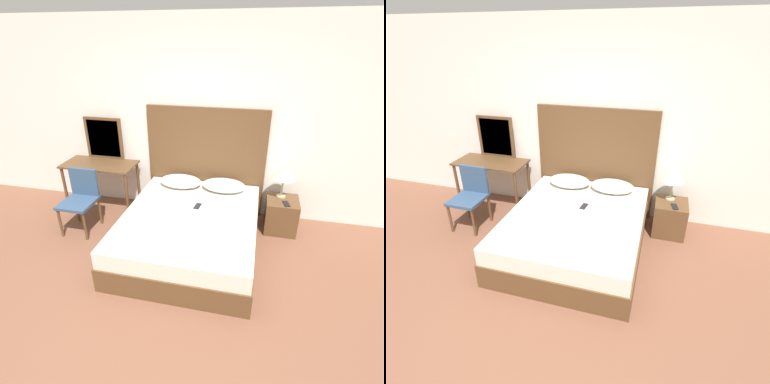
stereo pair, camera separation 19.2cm
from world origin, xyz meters
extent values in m
plane|color=brown|center=(0.00, 0.00, 0.00)|extent=(16.00, 16.00, 0.00)
cube|color=white|center=(0.00, 2.34, 1.35)|extent=(10.00, 0.06, 2.70)
cube|color=brown|center=(0.10, 1.28, 0.15)|extent=(1.62, 1.93, 0.29)
cube|color=silver|center=(0.10, 1.28, 0.39)|extent=(1.59, 1.89, 0.21)
cube|color=brown|center=(0.10, 2.27, 0.79)|extent=(1.70, 0.05, 1.57)
ellipsoid|color=silver|center=(-0.21, 2.00, 0.57)|extent=(0.60, 0.38, 0.15)
ellipsoid|color=silver|center=(0.41, 2.00, 0.57)|extent=(0.60, 0.38, 0.15)
cube|color=#232328|center=(0.15, 1.47, 0.50)|extent=(0.09, 0.16, 0.01)
cube|color=brown|center=(1.22, 1.96, 0.23)|extent=(0.42, 0.44, 0.46)
cylinder|color=tan|center=(1.19, 2.05, 0.47)|extent=(0.12, 0.12, 0.02)
cylinder|color=tan|center=(1.19, 2.05, 0.61)|extent=(0.02, 0.02, 0.26)
cone|color=beige|center=(1.19, 2.05, 0.83)|extent=(0.31, 0.31, 0.17)
cube|color=black|center=(1.25, 1.85, 0.47)|extent=(0.10, 0.16, 0.01)
cube|color=brown|center=(-1.44, 1.96, 0.74)|extent=(1.07, 0.52, 0.02)
cylinder|color=brown|center=(-1.93, 1.74, 0.36)|extent=(0.04, 0.04, 0.73)
cylinder|color=brown|center=(-0.94, 1.74, 0.36)|extent=(0.04, 0.04, 0.73)
cylinder|color=brown|center=(-1.93, 2.17, 0.36)|extent=(0.04, 0.04, 0.73)
cylinder|color=brown|center=(-0.94, 2.17, 0.36)|extent=(0.04, 0.04, 0.73)
cube|color=brown|center=(-1.44, 2.19, 1.07)|extent=(0.58, 0.03, 0.62)
cube|color=#B2BCC6|center=(-1.44, 2.18, 1.07)|extent=(0.49, 0.01, 0.55)
cube|color=#334C6B|center=(-1.46, 1.33, 0.43)|extent=(0.42, 0.46, 0.04)
cube|color=#334C6B|center=(-1.46, 1.54, 0.64)|extent=(0.40, 0.04, 0.39)
cylinder|color=brown|center=(-1.64, 1.13, 0.21)|extent=(0.04, 0.04, 0.41)
cylinder|color=brown|center=(-1.28, 1.13, 0.21)|extent=(0.04, 0.04, 0.41)
cylinder|color=brown|center=(-1.64, 1.53, 0.21)|extent=(0.04, 0.04, 0.41)
cylinder|color=brown|center=(-1.28, 1.53, 0.21)|extent=(0.04, 0.04, 0.41)
camera|label=1|loc=(0.81, -1.74, 2.39)|focal=28.00mm
camera|label=2|loc=(0.99, -1.70, 2.39)|focal=28.00mm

